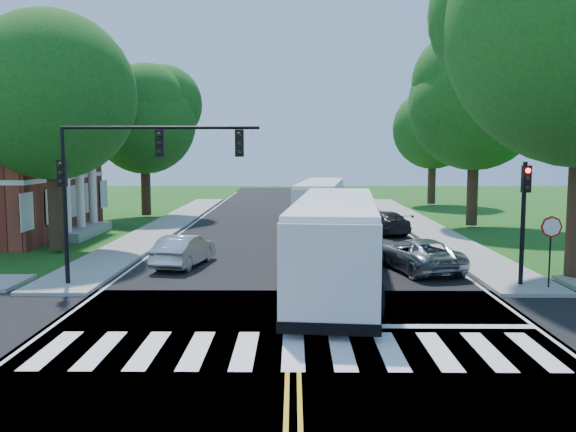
{
  "coord_description": "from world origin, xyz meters",
  "views": [
    {
      "loc": [
        0.0,
        -15.16,
        4.95
      ],
      "look_at": [
        -0.21,
        8.48,
        2.4
      ],
      "focal_mm": 38.0,
      "sensor_mm": 36.0,
      "label": 1
    }
  ],
  "objects_px": {
    "signal_nw": "(128,167)",
    "hatchback": "(184,250)",
    "suv": "(418,254)",
    "bus_follow": "(321,203)",
    "dark_sedan": "(381,222)",
    "signal_ne": "(524,207)",
    "bus_lead": "(336,241)"
  },
  "relations": [
    {
      "from": "bus_follow",
      "to": "dark_sedan",
      "type": "relative_size",
      "value": 2.46
    },
    {
      "from": "signal_nw",
      "to": "bus_lead",
      "type": "bearing_deg",
      "value": -0.62
    },
    {
      "from": "signal_ne",
      "to": "bus_follow",
      "type": "bearing_deg",
      "value": 109.88
    },
    {
      "from": "bus_lead",
      "to": "signal_ne",
      "type": "bearing_deg",
      "value": -173.66
    },
    {
      "from": "signal_ne",
      "to": "dark_sedan",
      "type": "relative_size",
      "value": 0.93
    },
    {
      "from": "hatchback",
      "to": "suv",
      "type": "relative_size",
      "value": 0.85
    },
    {
      "from": "hatchback",
      "to": "signal_nw",
      "type": "bearing_deg",
      "value": 85.25
    },
    {
      "from": "bus_follow",
      "to": "dark_sedan",
      "type": "xyz_separation_m",
      "value": [
        3.45,
        -3.41,
        -0.87
      ]
    },
    {
      "from": "signal_nw",
      "to": "hatchback",
      "type": "xyz_separation_m",
      "value": [
        1.18,
        4.1,
        -3.68
      ]
    },
    {
      "from": "signal_nw",
      "to": "suv",
      "type": "relative_size",
      "value": 1.47
    },
    {
      "from": "signal_nw",
      "to": "hatchback",
      "type": "height_order",
      "value": "signal_nw"
    },
    {
      "from": "signal_ne",
      "to": "suv",
      "type": "height_order",
      "value": "signal_ne"
    },
    {
      "from": "signal_ne",
      "to": "dark_sedan",
      "type": "xyz_separation_m",
      "value": [
        -2.98,
        14.38,
        -2.27
      ]
    },
    {
      "from": "signal_nw",
      "to": "suv",
      "type": "distance_m",
      "value": 12.02
    },
    {
      "from": "signal_ne",
      "to": "bus_follow",
      "type": "xyz_separation_m",
      "value": [
        -6.43,
        17.79,
        -1.4
      ]
    },
    {
      "from": "hatchback",
      "to": "suv",
      "type": "distance_m",
      "value": 9.85
    },
    {
      "from": "dark_sedan",
      "to": "suv",
      "type": "bearing_deg",
      "value": 69.7
    },
    {
      "from": "suv",
      "to": "bus_follow",
      "type": "bearing_deg",
      "value": -91.64
    },
    {
      "from": "signal_ne",
      "to": "dark_sedan",
      "type": "distance_m",
      "value": 14.86
    },
    {
      "from": "bus_follow",
      "to": "hatchback",
      "type": "bearing_deg",
      "value": 71.86
    },
    {
      "from": "signal_nw",
      "to": "suv",
      "type": "height_order",
      "value": "signal_nw"
    },
    {
      "from": "hatchback",
      "to": "dark_sedan",
      "type": "height_order",
      "value": "dark_sedan"
    },
    {
      "from": "signal_ne",
      "to": "bus_lead",
      "type": "xyz_separation_m",
      "value": [
        -6.69,
        -0.09,
        -1.24
      ]
    },
    {
      "from": "signal_nw",
      "to": "signal_ne",
      "type": "xyz_separation_m",
      "value": [
        14.06,
        0.01,
        -1.41
      ]
    },
    {
      "from": "signal_nw",
      "to": "bus_follow",
      "type": "xyz_separation_m",
      "value": [
        7.62,
        17.8,
        -2.81
      ]
    },
    {
      "from": "bus_follow",
      "to": "dark_sedan",
      "type": "distance_m",
      "value": 4.93
    },
    {
      "from": "suv",
      "to": "dark_sedan",
      "type": "height_order",
      "value": "dark_sedan"
    },
    {
      "from": "bus_lead",
      "to": "hatchback",
      "type": "relative_size",
      "value": 3.07
    },
    {
      "from": "signal_ne",
      "to": "suv",
      "type": "distance_m",
      "value": 4.97
    },
    {
      "from": "bus_lead",
      "to": "dark_sedan",
      "type": "bearing_deg",
      "value": -98.8
    },
    {
      "from": "signal_ne",
      "to": "hatchback",
      "type": "height_order",
      "value": "signal_ne"
    },
    {
      "from": "signal_nw",
      "to": "bus_follow",
      "type": "height_order",
      "value": "signal_nw"
    }
  ]
}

